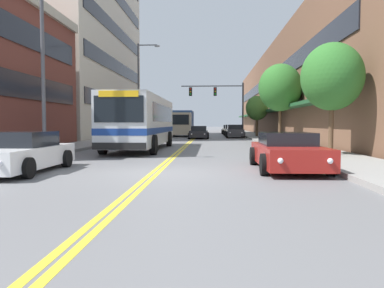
{
  "coord_description": "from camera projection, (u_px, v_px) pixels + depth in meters",
  "views": [
    {
      "loc": [
        1.76,
        -11.65,
        1.56
      ],
      "look_at": [
        0.04,
        22.0,
        -0.31
      ],
      "focal_mm": 35.0,
      "sensor_mm": 36.0,
      "label": 1
    }
  ],
  "objects": [
    {
      "name": "city_bus",
      "position": [
        142.0,
        120.0,
        22.37
      ],
      "size": [
        2.85,
        11.25,
        3.06
      ],
      "color": "silver",
      "rests_on": "ground_plane"
    },
    {
      "name": "ground_plane",
      "position": [
        198.0,
        135.0,
        48.69
      ],
      "size": [
        240.0,
        240.0,
        0.0
      ],
      "primitive_type": "plane",
      "color": "slate"
    },
    {
      "name": "street_tree_right_far",
      "position": [
        257.0,
        108.0,
        40.64
      ],
      "size": [
        2.42,
        2.42,
        4.38
      ],
      "color": "brown",
      "rests_on": "sidewalk_right"
    },
    {
      "name": "storefront_row_right",
      "position": [
        297.0,
        93.0,
        47.75
      ],
      "size": [
        9.1,
        68.0,
        10.73
      ],
      "color": "brown",
      "rests_on": "ground_plane"
    },
    {
      "name": "car_black_parked_left_near",
      "position": [
        159.0,
        131.0,
        43.88
      ],
      "size": [
        2.05,
        4.8,
        1.29
      ],
      "color": "black",
      "rests_on": "ground_plane"
    },
    {
      "name": "office_tower_left",
      "position": [
        65.0,
        16.0,
        42.1
      ],
      "size": [
        12.08,
        25.29,
        27.32
      ],
      "color": "beige",
      "rests_on": "ground_plane"
    },
    {
      "name": "street_lamp_left_far",
      "position": [
        141.0,
        84.0,
        36.26
      ],
      "size": [
        2.21,
        0.28,
        9.25
      ],
      "color": "#47474C",
      "rests_on": "ground_plane"
    },
    {
      "name": "car_charcoal_moving_lead",
      "position": [
        199.0,
        133.0,
        38.4
      ],
      "size": [
        2.06,
        4.69,
        1.28
      ],
      "color": "#232328",
      "rests_on": "ground_plane"
    },
    {
      "name": "traffic_signal_mast",
      "position": [
        221.0,
        98.0,
        40.57
      ],
      "size": [
        6.78,
        0.38,
        5.95
      ],
      "color": "#47474C",
      "rests_on": "ground_plane"
    },
    {
      "name": "car_champagne_parked_right_far",
      "position": [
        229.0,
        130.0,
        55.29
      ],
      "size": [
        2.05,
        4.83,
        1.31
      ],
      "color": "beige",
      "rests_on": "ground_plane"
    },
    {
      "name": "box_truck",
      "position": [
        182.0,
        123.0,
        45.13
      ],
      "size": [
        2.76,
        7.08,
        3.07
      ],
      "color": "beige",
      "rests_on": "ground_plane"
    },
    {
      "name": "fire_hydrant",
      "position": [
        294.0,
        142.0,
        18.92
      ],
      "size": [
        0.34,
        0.26,
        0.88
      ],
      "color": "yellow",
      "rests_on": "sidewalk_right"
    },
    {
      "name": "centre_line",
      "position": [
        198.0,
        135.0,
        48.69
      ],
      "size": [
        0.34,
        106.0,
        0.01
      ],
      "color": "yellow",
      "rests_on": "ground_plane"
    },
    {
      "name": "sidewalk_right",
      "position": [
        251.0,
        135.0,
        48.33
      ],
      "size": [
        2.93,
        106.0,
        0.17
      ],
      "color": "gray",
      "rests_on": "ground_plane"
    },
    {
      "name": "car_red_parked_right_foreground",
      "position": [
        287.0,
        152.0,
        12.55
      ],
      "size": [
        2.17,
        4.83,
        1.25
      ],
      "color": "maroon",
      "rests_on": "ground_plane"
    },
    {
      "name": "car_beige_parked_right_end",
      "position": [
        231.0,
        130.0,
        47.74
      ],
      "size": [
        2.04,
        4.22,
        1.38
      ],
      "color": "#BCAD89",
      "rests_on": "ground_plane"
    },
    {
      "name": "street_tree_right_mid",
      "position": [
        280.0,
        88.0,
        28.93
      ],
      "size": [
        3.33,
        3.33,
        5.99
      ],
      "color": "brown",
      "rests_on": "sidewalk_right"
    },
    {
      "name": "car_white_parked_left_mid",
      "position": [
        22.0,
        153.0,
        11.94
      ],
      "size": [
        2.06,
        4.68,
        1.29
      ],
      "color": "white",
      "rests_on": "ground_plane"
    },
    {
      "name": "street_tree_right_near",
      "position": [
        332.0,
        77.0,
        16.49
      ],
      "size": [
        2.71,
        2.71,
        4.94
      ],
      "color": "brown",
      "rests_on": "sidewalk_right"
    },
    {
      "name": "car_dark_grey_parked_right_mid",
      "position": [
        235.0,
        131.0,
        40.85
      ],
      "size": [
        2.0,
        4.75,
        1.41
      ],
      "color": "#38383D",
      "rests_on": "ground_plane"
    },
    {
      "name": "street_lamp_left_near",
      "position": [
        49.0,
        52.0,
        15.63
      ],
      "size": [
        2.03,
        0.28,
        7.66
      ],
      "color": "#47474C",
      "rests_on": "ground_plane"
    },
    {
      "name": "sidewalk_left",
      "position": [
        145.0,
        135.0,
        49.04
      ],
      "size": [
        2.93,
        106.0,
        0.17
      ],
      "color": "gray",
      "rests_on": "ground_plane"
    }
  ]
}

